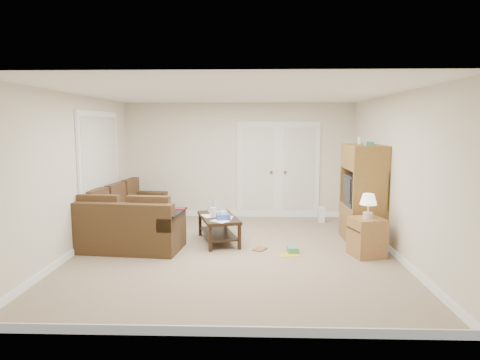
{
  "coord_description": "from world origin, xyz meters",
  "views": [
    {
      "loc": [
        0.31,
        -6.61,
        2.01
      ],
      "look_at": [
        0.08,
        0.51,
        1.1
      ],
      "focal_mm": 32.0,
      "sensor_mm": 36.0,
      "label": 1
    }
  ],
  "objects_px": {
    "sectional_sofa": "(127,221)",
    "coffee_table": "(219,228)",
    "side_cabinet": "(367,234)",
    "tv_armoire": "(363,193)"
  },
  "relations": [
    {
      "from": "coffee_table",
      "to": "tv_armoire",
      "type": "xyz_separation_m",
      "value": [
        2.49,
        0.14,
        0.6
      ]
    },
    {
      "from": "sectional_sofa",
      "to": "side_cabinet",
      "type": "bearing_deg",
      "value": -6.66
    },
    {
      "from": "coffee_table",
      "to": "tv_armoire",
      "type": "bearing_deg",
      "value": -13.03
    },
    {
      "from": "sectional_sofa",
      "to": "tv_armoire",
      "type": "height_order",
      "value": "tv_armoire"
    },
    {
      "from": "tv_armoire",
      "to": "sectional_sofa",
      "type": "bearing_deg",
      "value": 179.46
    },
    {
      "from": "sectional_sofa",
      "to": "coffee_table",
      "type": "distance_m",
      "value": 1.65
    },
    {
      "from": "sectional_sofa",
      "to": "tv_armoire",
      "type": "relative_size",
      "value": 1.57
    },
    {
      "from": "sectional_sofa",
      "to": "side_cabinet",
      "type": "xyz_separation_m",
      "value": [
        4.0,
        -0.89,
        0.03
      ]
    },
    {
      "from": "tv_armoire",
      "to": "side_cabinet",
      "type": "height_order",
      "value": "tv_armoire"
    },
    {
      "from": "tv_armoire",
      "to": "side_cabinet",
      "type": "bearing_deg",
      "value": -98.95
    }
  ]
}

